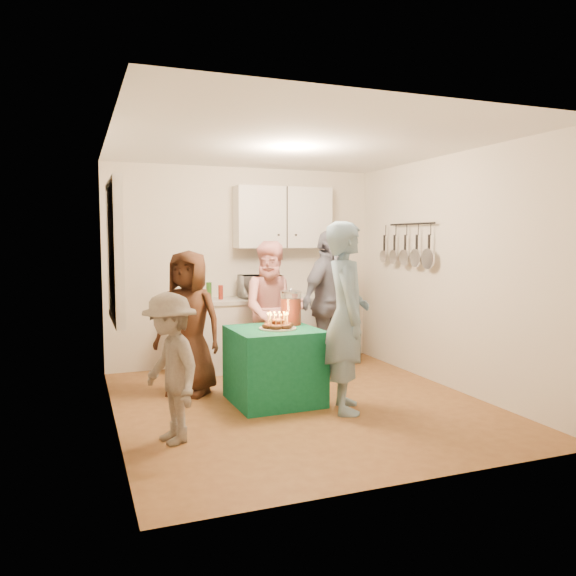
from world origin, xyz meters
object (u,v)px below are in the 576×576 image
object	(u,v)px
party_table	(274,365)
punch_jar	(291,309)
woman_back_left	(189,323)
woman_back_center	(274,310)
woman_back_right	(327,302)
microwave	(260,286)
child_near_left	(170,368)
man_birthday	(346,317)
counter	(266,334)

from	to	relation	value
party_table	punch_jar	world-z (taller)	punch_jar
woman_back_left	woman_back_center	world-z (taller)	woman_back_center
punch_jar	woman_back_right	distance (m)	1.11
microwave	party_table	bearing A→B (deg)	-101.88
party_table	punch_jar	xyz separation A→B (m)	(0.25, 0.18, 0.55)
woman_back_left	child_near_left	bearing A→B (deg)	-69.11
man_birthday	woman_back_right	size ratio (longest dim) A/B	1.03
woman_back_center	punch_jar	bearing A→B (deg)	-80.31
counter	woman_back_center	xyz separation A→B (m)	(-0.11, -0.63, 0.39)
counter	woman_back_center	size ratio (longest dim) A/B	1.34
woman_back_left	woman_back_center	size ratio (longest dim) A/B	0.94
woman_back_left	child_near_left	size ratio (longest dim) A/B	1.25
woman_back_right	child_near_left	xyz separation A→B (m)	(-2.21, -1.73, -0.27)
party_table	woman_back_right	bearing A→B (deg)	42.63
microwave	party_table	world-z (taller)	microwave
man_birthday	woman_back_left	bearing A→B (deg)	67.94
woman_back_center	child_near_left	world-z (taller)	woman_back_center
man_birthday	woman_back_center	size ratio (longest dim) A/B	1.12
punch_jar	woman_back_left	xyz separation A→B (m)	(-1.00, 0.44, -0.16)
man_birthday	woman_back_right	distance (m)	1.55
punch_jar	man_birthday	bearing A→B (deg)	-65.91
woman_back_center	party_table	bearing A→B (deg)	-94.10
man_birthday	woman_back_left	distance (m)	1.74
counter	punch_jar	distance (m)	1.48
punch_jar	party_table	bearing A→B (deg)	-145.03
counter	child_near_left	size ratio (longest dim) A/B	1.78
punch_jar	microwave	bearing A→B (deg)	85.48
woman_back_center	microwave	bearing A→B (deg)	101.74
punch_jar	child_near_left	distance (m)	1.74
punch_jar	man_birthday	distance (m)	0.76
microwave	counter	bearing A→B (deg)	1.18
counter	woman_back_center	distance (m)	0.75
microwave	party_table	xyz separation A→B (m)	(-0.36, -1.55, -0.68)
counter	microwave	world-z (taller)	microwave
man_birthday	woman_back_left	size ratio (longest dim) A/B	1.19
man_birthday	counter	bearing A→B (deg)	22.39
man_birthday	child_near_left	size ratio (longest dim) A/B	1.48
woman_back_center	woman_back_right	xyz separation A→B (m)	(0.72, 0.03, 0.07)
microwave	woman_back_left	size ratio (longest dim) A/B	0.34
counter	man_birthday	world-z (taller)	man_birthday
woman_back_center	woman_back_left	bearing A→B (deg)	-148.93
counter	punch_jar	size ratio (longest dim) A/B	6.47
punch_jar	woman_back_right	world-z (taller)	woman_back_right
man_birthday	woman_back_left	xyz separation A→B (m)	(-1.31, 1.13, -0.14)
woman_back_left	woman_back_center	bearing A→B (deg)	53.54
microwave	punch_jar	bearing A→B (deg)	-93.34
punch_jar	woman_back_left	world-z (taller)	woman_back_left
man_birthday	child_near_left	distance (m)	1.77
party_table	child_near_left	distance (m)	1.42
party_table	microwave	bearing A→B (deg)	76.95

